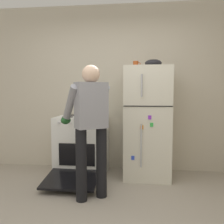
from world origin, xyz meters
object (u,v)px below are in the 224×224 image
at_px(red_pot, 91,112).
at_px(coffee_mug, 136,64).
at_px(person_cook, 90,120).
at_px(stove_range, 82,146).
at_px(refrigerator, 147,122).
at_px(mixing_bowl, 153,63).

bearing_deg(red_pot, coffee_mug, 8.46).
xyz_separation_m(person_cook, red_pot, (-0.16, 0.82, 0.02)).
bearing_deg(stove_range, coffee_mug, 4.66).
distance_m(refrigerator, red_pot, 0.86).
bearing_deg(red_pot, mixing_bowl, 3.08).
height_order(person_cook, coffee_mug, coffee_mug).
xyz_separation_m(stove_range, red_pot, (0.16, -0.03, 0.53)).
xyz_separation_m(red_pot, coffee_mug, (0.67, 0.10, 0.73)).
bearing_deg(mixing_bowl, person_cook, -131.44).
bearing_deg(red_pot, person_cook, -79.12).
bearing_deg(coffee_mug, person_cook, -119.09).
xyz_separation_m(refrigerator, mixing_bowl, (0.08, 0.00, 0.88)).
distance_m(red_pot, coffee_mug, 1.00).
xyz_separation_m(coffee_mug, mixing_bowl, (0.26, -0.05, 0.01)).
distance_m(person_cook, red_pot, 0.84).
xyz_separation_m(refrigerator, person_cook, (-0.69, -0.87, 0.13)).
height_order(stove_range, mixing_bowl, mixing_bowl).
relative_size(refrigerator, coffee_mug, 14.78).
xyz_separation_m(stove_range, person_cook, (0.32, -0.86, 0.51)).
bearing_deg(refrigerator, red_pot, -176.65).
relative_size(refrigerator, person_cook, 1.03).
distance_m(refrigerator, person_cook, 1.12).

